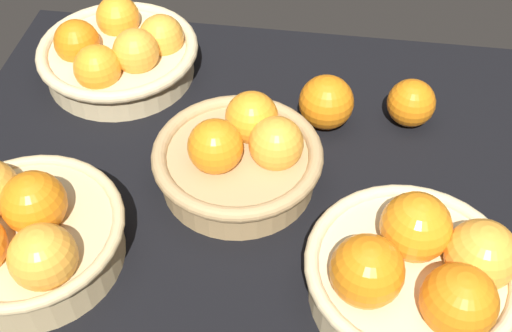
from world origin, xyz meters
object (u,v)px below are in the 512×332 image
basket_far_left (119,53)px  basket_near_right (416,273)px  loose_orange_front_gap (326,102)px  basket_center (240,156)px  loose_orange_back_gap (411,103)px  basket_near_left (23,234)px

basket_far_left → basket_near_right: 56.50cm
basket_far_left → loose_orange_front_gap: bearing=-11.7°
basket_center → basket_near_right: (22.11, -15.66, 0.74)cm
basket_far_left → basket_center: basket_center is taller
loose_orange_back_gap → basket_near_left: bearing=-145.2°
basket_near_left → loose_orange_back_gap: 55.15cm
basket_near_left → loose_orange_front_gap: (33.22, 29.30, -0.93)cm
basket_center → basket_near_right: 27.10cm
basket_center → basket_near_right: basket_near_right is taller
basket_far_left → basket_center: bearing=-41.4°
basket_near_right → basket_near_left: bearing=-178.9°
basket_near_left → basket_near_right: (44.97, 0.87, 0.24)cm
loose_orange_front_gap → basket_far_left: bearing=168.3°
basket_center → loose_orange_front_gap: bearing=50.9°
basket_far_left → loose_orange_front_gap: (32.46, -6.74, -0.19)cm
basket_near_right → loose_orange_back_gap: (0.33, 30.56, -1.64)cm
basket_center → basket_near_right: size_ratio=0.94×
basket_near_left → basket_far_left: basket_near_left is taller
basket_far_left → basket_center: size_ratio=1.11×
loose_orange_back_gap → basket_center: bearing=-146.4°
basket_near_left → loose_orange_back_gap: basket_near_left is taller
basket_near_left → basket_far_left: bearing=88.8°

